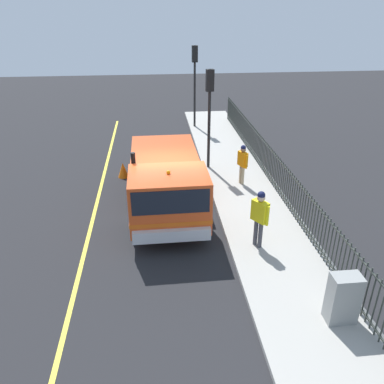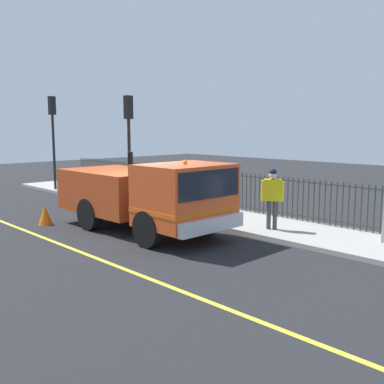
{
  "view_description": "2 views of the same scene",
  "coord_description": "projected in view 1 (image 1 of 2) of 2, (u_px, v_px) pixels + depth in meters",
  "views": [
    {
      "loc": [
        -0.44,
        -11.99,
        6.6
      ],
      "look_at": [
        0.71,
        -0.78,
        1.03
      ],
      "focal_mm": 36.27,
      "sensor_mm": 36.0,
      "label": 1
    },
    {
      "loc": [
        -8.06,
        -10.32,
        3.06
      ],
      "look_at": [
        0.7,
        -1.16,
        1.23
      ],
      "focal_mm": 41.99,
      "sensor_mm": 36.0,
      "label": 2
    }
  ],
  "objects": [
    {
      "name": "traffic_cone",
      "position": [
        123.0,
        170.0,
        16.04
      ],
      "size": [
        0.44,
        0.44,
        0.63
      ],
      "primitive_type": "cone",
      "color": "orange",
      "rests_on": "ground"
    },
    {
      "name": "ground_plane",
      "position": [
        170.0,
        209.0,
        13.66
      ],
      "size": [
        56.29,
        56.29,
        0.0
      ],
      "primitive_type": "plane",
      "color": "#232326",
      "rests_on": "ground"
    },
    {
      "name": "lane_marking",
      "position": [
        94.0,
        213.0,
        13.42
      ],
      "size": [
        0.12,
        23.03,
        0.01
      ],
      "primitive_type": "cube",
      "color": "yellow",
      "rests_on": "ground"
    },
    {
      "name": "worker_standing",
      "position": [
        260.0,
        213.0,
        10.95
      ],
      "size": [
        0.46,
        0.56,
        1.77
      ],
      "rotation": [
        0.0,
        0.0,
        2.16
      ],
      "color": "yellow",
      "rests_on": "sidewalk_slab"
    },
    {
      "name": "sidewalk_slab",
      "position": [
        252.0,
        204.0,
        13.91
      ],
      "size": [
        2.68,
        25.58,
        0.12
      ],
      "primitive_type": "cube",
      "color": "#A3A099",
      "rests_on": "ground"
    },
    {
      "name": "traffic_light_mid",
      "position": [
        195.0,
        71.0,
        20.97
      ],
      "size": [
        0.32,
        0.24,
        4.37
      ],
      "rotation": [
        0.0,
        0.0,
        3.24
      ],
      "color": "black",
      "rests_on": "sidewalk_slab"
    },
    {
      "name": "work_truck",
      "position": [
        166.0,
        181.0,
        12.94
      ],
      "size": [
        2.45,
        5.87,
        2.43
      ],
      "rotation": [
        0.0,
        0.0,
        3.15
      ],
      "color": "#D84C1E",
      "rests_on": "ground"
    },
    {
      "name": "iron_fence",
      "position": [
        285.0,
        184.0,
        13.68
      ],
      "size": [
        0.04,
        21.78,
        1.35
      ],
      "color": "#2D332D",
      "rests_on": "sidewalk_slab"
    },
    {
      "name": "pedestrian_distant",
      "position": [
        243.0,
        160.0,
        14.88
      ],
      "size": [
        0.34,
        0.57,
        1.59
      ],
      "rotation": [
        0.0,
        0.0,
        5.05
      ],
      "color": "orange",
      "rests_on": "sidewalk_slab"
    },
    {
      "name": "traffic_light_near",
      "position": [
        210.0,
        100.0,
        15.56
      ],
      "size": [
        0.33,
        0.26,
        4.09
      ],
      "rotation": [
        0.0,
        0.0,
        3.31
      ],
      "color": "black",
      "rests_on": "sidewalk_slab"
    },
    {
      "name": "utility_cabinet",
      "position": [
        343.0,
        298.0,
        8.51
      ],
      "size": [
        0.66,
        0.42,
        1.21
      ],
      "primitive_type": "cube",
      "color": "gray",
      "rests_on": "sidewalk_slab"
    }
  ]
}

